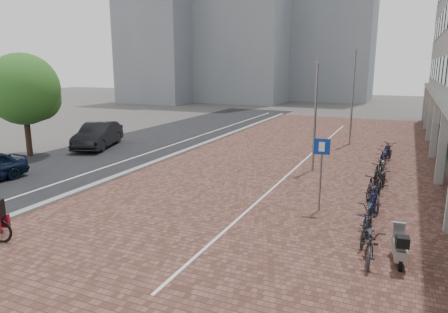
% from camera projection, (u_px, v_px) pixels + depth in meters
% --- Properties ---
extents(ground, '(140.00, 140.00, 0.00)m').
position_uv_depth(ground, '(147.00, 234.00, 12.99)').
color(ground, '#474442').
rests_on(ground, ground).
extents(plaza_brick, '(14.50, 42.00, 0.04)m').
position_uv_depth(plaza_brick, '(300.00, 161.00, 22.88)').
color(plaza_brick, brown).
rests_on(plaza_brick, ground).
extents(street_asphalt, '(8.00, 50.00, 0.03)m').
position_uv_depth(street_asphalt, '(138.00, 146.00, 27.27)').
color(street_asphalt, black).
rests_on(street_asphalt, ground).
extents(curb, '(0.35, 42.00, 0.14)m').
position_uv_depth(curb, '(189.00, 149.00, 25.70)').
color(curb, gray).
rests_on(curb, ground).
extents(lane_line, '(0.12, 44.00, 0.00)m').
position_uv_depth(lane_line, '(164.00, 148.00, 26.47)').
color(lane_line, white).
rests_on(lane_line, street_asphalt).
extents(parking_line, '(0.10, 30.00, 0.00)m').
position_uv_depth(parking_line, '(304.00, 161.00, 22.80)').
color(parking_line, white).
rests_on(parking_line, plaza_brick).
extents(bg_towers, '(33.00, 23.00, 32.00)m').
position_uv_depth(bg_towers, '(255.00, 4.00, 59.26)').
color(bg_towers, gray).
rests_on(bg_towers, ground).
extents(car_dark, '(3.34, 5.30, 1.65)m').
position_uv_depth(car_dark, '(98.00, 135.00, 26.48)').
color(car_dark, black).
rests_on(car_dark, ground).
extents(scooter_front, '(0.59, 1.48, 0.99)m').
position_uv_depth(scooter_front, '(400.00, 245.00, 10.98)').
color(scooter_front, '#949397').
rests_on(scooter_front, ground).
extents(parking_sign, '(0.57, 0.12, 2.72)m').
position_uv_depth(parking_sign, '(321.00, 162.00, 14.55)').
color(parking_sign, slate).
rests_on(parking_sign, ground).
extents(lamp_near, '(0.12, 0.12, 5.40)m').
position_uv_depth(lamp_near, '(315.00, 118.00, 20.22)').
color(lamp_near, slate).
rests_on(lamp_near, ground).
extents(lamp_far, '(0.12, 0.12, 6.28)m').
position_uv_depth(lamp_far, '(352.00, 98.00, 26.99)').
color(lamp_far, slate).
rests_on(lamp_far, ground).
extents(street_tree, '(4.11, 4.11, 5.98)m').
position_uv_depth(street_tree, '(26.00, 91.00, 23.47)').
color(street_tree, '#382619').
rests_on(street_tree, ground).
extents(bike_row, '(1.20, 15.83, 1.05)m').
position_uv_depth(bike_row, '(380.00, 179.00, 17.35)').
color(bike_row, '#222328').
rests_on(bike_row, ground).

